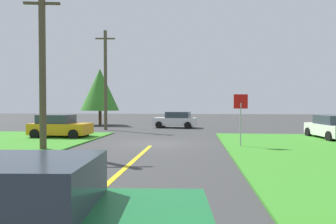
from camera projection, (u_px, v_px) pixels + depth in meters
ground_plane at (153, 144)px, 17.41m from camera, size 120.00×120.00×0.00m
lane_stripe_center at (117, 176)px, 9.45m from camera, size 0.20×14.00×0.01m
stop_sign at (241, 110)px, 15.84m from camera, size 0.77×0.17×2.88m
car_approaching_junction at (176, 120)px, 29.71m from camera, size 4.48×2.61×1.62m
car_on_crossroad at (333, 127)px, 19.52m from camera, size 2.32×4.42×1.62m
parked_car_near_building at (60, 126)px, 20.53m from camera, size 4.10×2.24×1.62m
utility_pole_near at (42, 69)px, 14.74m from camera, size 1.80×0.40×8.04m
utility_pole_mid at (105, 79)px, 27.03m from camera, size 1.80×0.34×9.17m
oak_tree_left at (100, 90)px, 33.55m from camera, size 4.37×4.37×6.49m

